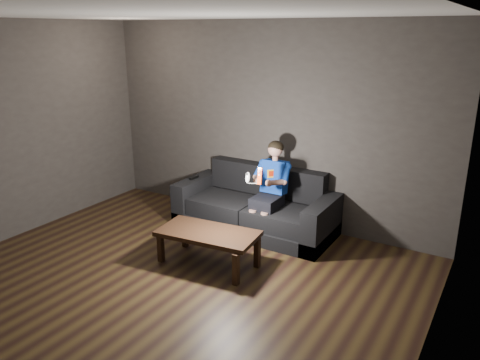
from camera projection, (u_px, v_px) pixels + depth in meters
The scene contains 10 objects.
floor at pixel (147, 299), 4.66m from camera, with size 5.00×5.00×0.00m, color black.
back_wall at pixel (267, 124), 6.28m from camera, with size 5.00×0.04×2.70m, color #342F2D.
right_wall at pixel (427, 227), 3.01m from camera, with size 0.04×5.00×2.70m, color #342F2D.
ceiling at pixel (127, 12), 3.83m from camera, with size 5.00×5.00×0.02m, color silver.
sofa at pixel (256, 210), 6.23m from camera, with size 2.11×0.91×0.81m.
child at pixel (271, 182), 5.94m from camera, with size 0.47×0.58×1.16m.
wii_remote_red at pixel (260, 176), 5.46m from camera, with size 0.06×0.08×0.20m.
nunchuk_white at pixel (248, 178), 5.56m from camera, with size 0.07×0.09×0.14m.
wii_remote_black at pixel (194, 178), 6.54m from camera, with size 0.05×0.17×0.03m.
coffee_table at pixel (208, 236), 5.26m from camera, with size 1.17×0.68×0.41m.
Camera 1 is at (2.90, -3.00, 2.56)m, focal length 35.00 mm.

